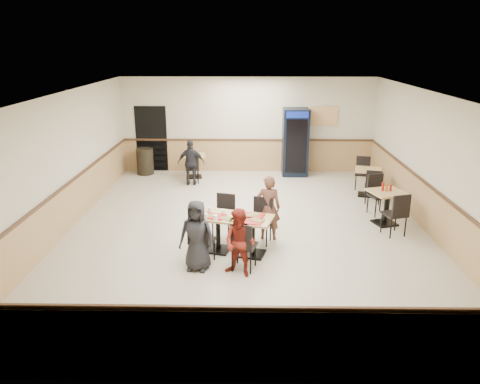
{
  "coord_description": "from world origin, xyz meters",
  "views": [
    {
      "loc": [
        0.01,
        -9.78,
        4.02
      ],
      "look_at": [
        -0.15,
        -0.5,
        1.03
      ],
      "focal_mm": 35.0,
      "sensor_mm": 36.0,
      "label": 1
    }
  ],
  "objects_px": {
    "back_table": "(194,162)",
    "trash_bin": "(145,161)",
    "diner_woman_right": "(240,243)",
    "diner_man_opposite": "(268,208)",
    "diner_woman_left": "(197,236)",
    "lone_diner": "(191,163)",
    "main_table": "(235,229)",
    "side_table_near": "(386,202)",
    "side_table_far": "(368,178)",
    "pepsi_cooler": "(295,142)"
  },
  "relations": [
    {
      "from": "diner_woman_left",
      "to": "diner_man_opposite",
      "type": "relative_size",
      "value": 0.95
    },
    {
      "from": "side_table_far",
      "to": "trash_bin",
      "type": "distance_m",
      "value": 6.84
    },
    {
      "from": "diner_woman_right",
      "to": "diner_man_opposite",
      "type": "height_order",
      "value": "diner_man_opposite"
    },
    {
      "from": "side_table_near",
      "to": "back_table",
      "type": "distance_m",
      "value": 6.16
    },
    {
      "from": "diner_woman_left",
      "to": "main_table",
      "type": "bearing_deg",
      "value": 56.04
    },
    {
      "from": "main_table",
      "to": "diner_woman_right",
      "type": "height_order",
      "value": "diner_woman_right"
    },
    {
      "from": "side_table_far",
      "to": "trash_bin",
      "type": "bearing_deg",
      "value": 162.3
    },
    {
      "from": "diner_woman_right",
      "to": "trash_bin",
      "type": "relative_size",
      "value": 1.51
    },
    {
      "from": "trash_bin",
      "to": "diner_woman_left",
      "type": "bearing_deg",
      "value": -70.21
    },
    {
      "from": "diner_man_opposite",
      "to": "pepsi_cooler",
      "type": "xyz_separation_m",
      "value": [
        1.03,
        5.13,
        0.34
      ]
    },
    {
      "from": "side_table_far",
      "to": "main_table",
      "type": "bearing_deg",
      "value": -133.23
    },
    {
      "from": "main_table",
      "to": "side_table_far",
      "type": "xyz_separation_m",
      "value": [
        3.5,
        3.72,
        -0.02
      ]
    },
    {
      "from": "main_table",
      "to": "pepsi_cooler",
      "type": "distance_m",
      "value": 6.11
    },
    {
      "from": "diner_woman_left",
      "to": "pepsi_cooler",
      "type": "height_order",
      "value": "pepsi_cooler"
    },
    {
      "from": "diner_man_opposite",
      "to": "lone_diner",
      "type": "distance_m",
      "value": 4.45
    },
    {
      "from": "main_table",
      "to": "diner_woman_left",
      "type": "distance_m",
      "value": 1.0
    },
    {
      "from": "main_table",
      "to": "diner_woman_right",
      "type": "relative_size",
      "value": 1.26
    },
    {
      "from": "diner_woman_right",
      "to": "pepsi_cooler",
      "type": "bearing_deg",
      "value": 103.92
    },
    {
      "from": "lone_diner",
      "to": "diner_woman_left",
      "type": "bearing_deg",
      "value": 96.77
    },
    {
      "from": "back_table",
      "to": "pepsi_cooler",
      "type": "distance_m",
      "value": 3.2
    },
    {
      "from": "back_table",
      "to": "pepsi_cooler",
      "type": "bearing_deg",
      "value": 7.16
    },
    {
      "from": "main_table",
      "to": "side_table_near",
      "type": "xyz_separation_m",
      "value": [
        3.41,
        1.62,
        0.01
      ]
    },
    {
      "from": "diner_man_opposite",
      "to": "trash_bin",
      "type": "relative_size",
      "value": 1.69
    },
    {
      "from": "diner_woman_right",
      "to": "diner_man_opposite",
      "type": "distance_m",
      "value": 1.74
    },
    {
      "from": "trash_bin",
      "to": "back_table",
      "type": "bearing_deg",
      "value": -12.28
    },
    {
      "from": "diner_woman_left",
      "to": "lone_diner",
      "type": "xyz_separation_m",
      "value": [
        -0.73,
        5.36,
        0.0
      ]
    },
    {
      "from": "main_table",
      "to": "diner_woman_left",
      "type": "xyz_separation_m",
      "value": [
        -0.68,
        -0.71,
        0.16
      ]
    },
    {
      "from": "main_table",
      "to": "lone_diner",
      "type": "bearing_deg",
      "value": 122.58
    },
    {
      "from": "diner_woman_left",
      "to": "trash_bin",
      "type": "relative_size",
      "value": 1.61
    },
    {
      "from": "diner_woman_left",
      "to": "trash_bin",
      "type": "xyz_separation_m",
      "value": [
        -2.34,
        6.51,
        -0.25
      ]
    },
    {
      "from": "diner_woman_left",
      "to": "diner_woman_right",
      "type": "xyz_separation_m",
      "value": [
        0.79,
        -0.22,
        -0.04
      ]
    },
    {
      "from": "pepsi_cooler",
      "to": "lone_diner",
      "type": "bearing_deg",
      "value": -158.73
    },
    {
      "from": "diner_man_opposite",
      "to": "lone_diner",
      "type": "relative_size",
      "value": 1.05
    },
    {
      "from": "diner_woman_right",
      "to": "trash_bin",
      "type": "distance_m",
      "value": 7.43
    },
    {
      "from": "back_table",
      "to": "diner_woman_right",
      "type": "bearing_deg",
      "value": -76.58
    },
    {
      "from": "diner_man_opposite",
      "to": "trash_bin",
      "type": "distance_m",
      "value": 6.3
    },
    {
      "from": "lone_diner",
      "to": "trash_bin",
      "type": "xyz_separation_m",
      "value": [
        -1.61,
        1.16,
        -0.25
      ]
    },
    {
      "from": "diner_woman_right",
      "to": "pepsi_cooler",
      "type": "relative_size",
      "value": 0.6
    },
    {
      "from": "diner_man_opposite",
      "to": "diner_woman_left",
      "type": "bearing_deg",
      "value": 51.37
    },
    {
      "from": "back_table",
      "to": "diner_man_opposite",
      "type": "bearing_deg",
      "value": -66.17
    },
    {
      "from": "diner_woman_right",
      "to": "diner_man_opposite",
      "type": "bearing_deg",
      "value": 98.21
    },
    {
      "from": "diner_man_opposite",
      "to": "side_table_far",
      "type": "xyz_separation_m",
      "value": [
        2.82,
        3.01,
        -0.21
      ]
    },
    {
      "from": "lone_diner",
      "to": "back_table",
      "type": "relative_size",
      "value": 1.75
    },
    {
      "from": "diner_woman_right",
      "to": "lone_diner",
      "type": "xyz_separation_m",
      "value": [
        -1.52,
        5.58,
        0.04
      ]
    },
    {
      "from": "main_table",
      "to": "back_table",
      "type": "relative_size",
      "value": 2.07
    },
    {
      "from": "trash_bin",
      "to": "side_table_near",
      "type": "bearing_deg",
      "value": -33.03
    },
    {
      "from": "diner_woman_left",
      "to": "pepsi_cooler",
      "type": "relative_size",
      "value": 0.64
    },
    {
      "from": "side_table_far",
      "to": "trash_bin",
      "type": "relative_size",
      "value": 1.02
    },
    {
      "from": "back_table",
      "to": "trash_bin",
      "type": "distance_m",
      "value": 1.65
    },
    {
      "from": "diner_woman_left",
      "to": "side_table_near",
      "type": "xyz_separation_m",
      "value": [
        4.09,
        2.33,
        -0.14
      ]
    }
  ]
}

